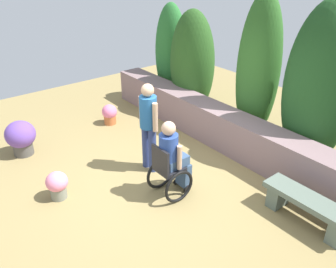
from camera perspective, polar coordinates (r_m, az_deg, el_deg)
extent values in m
plane|color=olive|center=(6.18, -1.25, -7.57)|extent=(11.26, 11.26, 0.00)
cube|color=gray|center=(7.04, 10.32, 0.31)|extent=(7.36, 0.56, 0.76)
ellipsoid|color=#2A6F2F|center=(9.14, 0.48, 13.01)|extent=(0.96, 0.68, 2.48)
ellipsoid|color=#29541E|center=(8.30, 3.91, 11.32)|extent=(1.21, 0.85, 2.46)
ellipsoid|color=#2F6325|center=(7.20, 14.44, 10.06)|extent=(0.94, 0.66, 2.97)
ellipsoid|color=#204B20|center=(6.56, 23.35, 6.87)|extent=(1.29, 0.90, 2.96)
cube|color=#5B6A5E|center=(5.81, 17.47, -9.56)|extent=(0.20, 0.33, 0.35)
cube|color=#5B6A5E|center=(5.50, 22.01, -10.00)|extent=(1.36, 0.39, 0.09)
cube|color=black|center=(5.59, 0.25, -5.62)|extent=(0.40, 0.40, 0.06)
cube|color=black|center=(5.37, -1.25, -4.23)|extent=(0.40, 0.04, 0.40)
cube|color=black|center=(5.98, 2.66, -7.76)|extent=(0.28, 0.12, 0.03)
torus|color=black|center=(5.87, -1.22, -6.40)|extent=(0.05, 0.56, 0.56)
torus|color=black|center=(5.56, 1.81, -8.58)|extent=(0.05, 0.56, 0.56)
cylinder|color=black|center=(6.06, 1.27, -7.79)|extent=(0.03, 0.10, 0.10)
cylinder|color=black|center=(5.89, 3.03, -9.02)|extent=(0.03, 0.10, 0.10)
cube|color=#395273|center=(5.58, 1.06, -4.33)|extent=(0.30, 0.40, 0.16)
cube|color=#395273|center=(5.88, 2.55, -6.53)|extent=(0.26, 0.14, 0.43)
cylinder|color=#2A4591|center=(5.39, 0.09, -2.50)|extent=(0.30, 0.30, 0.50)
cylinder|color=tan|center=(5.59, -0.64, -2.24)|extent=(0.08, 0.08, 0.40)
cylinder|color=tan|center=(5.33, 1.87, -3.85)|extent=(0.08, 0.08, 0.40)
sphere|color=tan|center=(5.21, 0.10, 0.92)|extent=(0.22, 0.22, 0.22)
cylinder|color=navy|center=(6.36, -3.61, -1.95)|extent=(0.14, 0.14, 0.85)
cylinder|color=navy|center=(6.22, -2.54, -2.67)|extent=(0.14, 0.14, 0.85)
cylinder|color=#265F9A|center=(5.97, -3.25, 3.60)|extent=(0.30, 0.30, 0.57)
cylinder|color=tan|center=(6.13, -4.34, 3.95)|extent=(0.09, 0.09, 0.51)
cylinder|color=tan|center=(5.83, -2.10, 2.71)|extent=(0.09, 0.09, 0.51)
sphere|color=tan|center=(5.81, -3.36, 7.13)|extent=(0.22, 0.22, 0.22)
cylinder|color=#BD6236|center=(8.20, -9.41, 2.37)|extent=(0.28, 0.28, 0.21)
ellipsoid|color=#135629|center=(8.14, -9.49, 3.29)|extent=(0.30, 0.30, 0.12)
ellipsoid|color=pink|center=(8.12, -9.52, 3.61)|extent=(0.34, 0.34, 0.33)
cylinder|color=#4C4946|center=(7.43, -22.53, -2.03)|extent=(0.37, 0.37, 0.29)
ellipsoid|color=#224624|center=(7.33, -22.82, -0.59)|extent=(0.41, 0.41, 0.18)
ellipsoid|color=#6A47A8|center=(7.30, -22.93, -0.05)|extent=(0.57, 0.57, 0.53)
cylinder|color=gray|center=(6.00, -17.40, -8.97)|extent=(0.26, 0.26, 0.22)
ellipsoid|color=#1F4622|center=(5.91, -17.61, -7.78)|extent=(0.28, 0.28, 0.11)
ellipsoid|color=pink|center=(5.89, -17.67, -7.40)|extent=(0.35, 0.35, 0.32)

